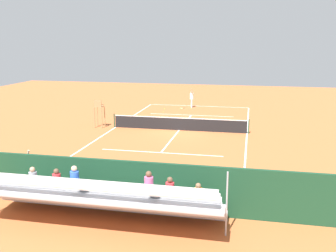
# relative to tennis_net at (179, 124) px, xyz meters

# --- Properties ---
(ground_plane) EXTENTS (60.00, 60.00, 0.00)m
(ground_plane) POSITION_rel_tennis_net_xyz_m (0.00, 0.00, -0.50)
(ground_plane) COLOR #BC6033
(court_line_markings) EXTENTS (10.10, 22.20, 0.01)m
(court_line_markings) POSITION_rel_tennis_net_xyz_m (0.00, -0.04, -0.50)
(court_line_markings) COLOR white
(court_line_markings) RESTS_ON ground
(tennis_net) EXTENTS (10.30, 0.10, 1.07)m
(tennis_net) POSITION_rel_tennis_net_xyz_m (0.00, 0.00, 0.00)
(tennis_net) COLOR black
(tennis_net) RESTS_ON ground
(backdrop_wall) EXTENTS (18.00, 0.16, 2.00)m
(backdrop_wall) POSITION_rel_tennis_net_xyz_m (0.00, 14.00, 0.50)
(backdrop_wall) COLOR #194228
(backdrop_wall) RESTS_ON ground
(bleacher_stand) EXTENTS (9.06, 2.40, 2.48)m
(bleacher_stand) POSITION_rel_tennis_net_xyz_m (-0.02, 15.36, 0.44)
(bleacher_stand) COLOR #B2B2B7
(bleacher_stand) RESTS_ON ground
(umpire_chair) EXTENTS (0.67, 0.67, 2.14)m
(umpire_chair) POSITION_rel_tennis_net_xyz_m (6.20, 0.29, 0.81)
(umpire_chair) COLOR #A88456
(umpire_chair) RESTS_ON ground
(courtside_bench) EXTENTS (1.80, 0.40, 0.93)m
(courtside_bench) POSITION_rel_tennis_net_xyz_m (-2.49, 13.27, 0.06)
(courtside_bench) COLOR #9E754C
(courtside_bench) RESTS_ON ground
(equipment_bag) EXTENTS (0.90, 0.36, 0.36)m
(equipment_bag) POSITION_rel_tennis_net_xyz_m (-0.47, 13.40, -0.32)
(equipment_bag) COLOR #B22D2D
(equipment_bag) RESTS_ON ground
(tennis_player) EXTENTS (0.44, 0.56, 1.93)m
(tennis_player) POSITION_rel_tennis_net_xyz_m (0.58, -9.99, 0.51)
(tennis_player) COLOR white
(tennis_player) RESTS_ON ground
(tennis_racket) EXTENTS (0.54, 0.49, 0.03)m
(tennis_racket) POSITION_rel_tennis_net_xyz_m (1.45, -9.30, -0.49)
(tennis_racket) COLOR black
(tennis_racket) RESTS_ON ground
(tennis_ball_near) EXTENTS (0.07, 0.07, 0.07)m
(tennis_ball_near) POSITION_rel_tennis_net_xyz_m (2.80, -7.00, -0.47)
(tennis_ball_near) COLOR #CCDB33
(tennis_ball_near) RESTS_ON ground
(tennis_ball_far) EXTENTS (0.07, 0.07, 0.07)m
(tennis_ball_far) POSITION_rel_tennis_net_xyz_m (3.02, -8.64, -0.47)
(tennis_ball_far) COLOR #CCDB33
(tennis_ball_far) RESTS_ON ground
(line_judge) EXTENTS (0.44, 0.56, 1.93)m
(line_judge) POSITION_rel_tennis_net_xyz_m (4.46, 13.38, 0.51)
(line_judge) COLOR #232328
(line_judge) RESTS_ON ground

